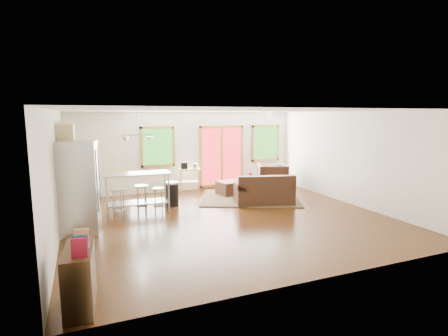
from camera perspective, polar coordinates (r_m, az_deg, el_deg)
name	(u,v)px	position (r m, az deg, el deg)	size (l,w,h in m)	color
floor	(229,218)	(8.64, 0.76, -8.23)	(7.50, 7.00, 0.02)	#331909
ceiling	(229,110)	(8.27, 0.79, 9.41)	(7.50, 7.00, 0.02)	white
back_wall	(188,152)	(11.65, -5.96, 2.68)	(7.50, 0.02, 2.60)	silver
left_wall	(55,176)	(7.73, -25.85, -1.15)	(0.02, 7.00, 2.60)	silver
right_wall	(352,158)	(10.40, 20.23, 1.48)	(0.02, 7.00, 2.60)	silver
front_wall	(321,197)	(5.36, 15.59, -4.61)	(7.50, 0.02, 2.60)	silver
window_left	(158,147)	(11.34, -10.77, 3.43)	(1.10, 0.05, 1.30)	#1F5119
french_doors	(222,156)	(12.01, -0.37, 1.95)	(1.60, 0.05, 2.10)	#A81D21
window_right	(265,143)	(12.70, 6.79, 4.06)	(1.10, 0.05, 1.30)	#1F5119
rug	(250,198)	(10.65, 4.27, -4.88)	(2.88, 2.21, 0.03)	#405436
loveseat	(264,192)	(9.99, 6.56, -3.91)	(1.79, 1.31, 0.86)	black
coffee_table	(266,185)	(11.06, 6.86, -2.82)	(1.05, 0.86, 0.36)	#33210F
armchair	(272,175)	(11.90, 7.91, -1.16)	(0.95, 0.89, 0.98)	black
ottoman	(229,188)	(11.04, 0.84, -3.29)	(0.65, 0.65, 0.44)	black
vase	(250,179)	(10.88, 4.35, -1.83)	(0.24, 0.25, 0.35)	silver
book	(273,178)	(11.00, 7.97, -1.63)	(0.23, 0.03, 0.31)	maroon
cabinets	(73,179)	(9.46, -23.42, -1.64)	(0.64, 2.24, 2.30)	tan
refrigerator	(79,188)	(7.95, -22.60, -3.00)	(0.89, 0.87, 1.97)	#B7BABC
island	(137,186)	(9.17, -13.95, -2.80)	(1.68, 0.73, 1.05)	#B7BABC
cup	(148,172)	(9.42, -12.37, -0.63)	(0.13, 0.10, 0.13)	white
bar_stool_a	(118,197)	(8.79, -16.90, -4.53)	(0.46, 0.46, 0.74)	#B7BABC
bar_stool_b	(141,193)	(9.09, -13.32, -3.96)	(0.37, 0.37, 0.75)	#B7BABC
bar_stool_c	(158,195)	(9.04, -10.66, -4.28)	(0.38, 0.38, 0.67)	#B7BABC
trash_can	(172,194)	(9.78, -8.46, -4.19)	(0.49, 0.49, 0.68)	black
kitchen_cart	(189,172)	(11.23, -5.73, -0.68)	(0.75, 0.59, 1.01)	tan
bookshelf	(80,277)	(5.10, -22.48, -16.13)	(0.42, 0.93, 1.06)	#33210F
ceiling_flush	(275,114)	(9.53, 8.36, 8.73)	(0.35, 0.35, 0.12)	white
pendant_light	(138,139)	(9.23, -13.91, 4.65)	(0.80, 0.18, 0.79)	gray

